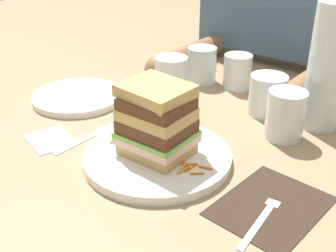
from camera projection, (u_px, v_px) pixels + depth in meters
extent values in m
plane|color=#9E8460|center=(175.00, 158.00, 0.75)|extent=(3.00, 3.00, 0.00)
cylinder|color=white|center=(157.00, 157.00, 0.74)|extent=(0.26, 0.26, 0.02)
cube|color=tan|center=(157.00, 148.00, 0.73)|extent=(0.11, 0.10, 0.02)
cube|color=beige|center=(157.00, 139.00, 0.72)|extent=(0.12, 0.10, 0.01)
cube|color=#7AB74C|center=(157.00, 134.00, 0.72)|extent=(0.12, 0.10, 0.01)
cube|color=#56331E|center=(157.00, 126.00, 0.71)|extent=(0.11, 0.10, 0.02)
cube|color=tan|center=(157.00, 114.00, 0.70)|extent=(0.11, 0.10, 0.02)
cube|color=#56331E|center=(157.00, 103.00, 0.69)|extent=(0.11, 0.09, 0.02)
cube|color=tan|center=(156.00, 91.00, 0.69)|extent=(0.11, 0.10, 0.02)
cylinder|color=orange|center=(133.00, 135.00, 0.78)|extent=(0.02, 0.02, 0.00)
cylinder|color=orange|center=(131.00, 143.00, 0.76)|extent=(0.03, 0.02, 0.00)
cylinder|color=orange|center=(128.00, 143.00, 0.76)|extent=(0.02, 0.01, 0.00)
cylinder|color=orange|center=(125.00, 136.00, 0.78)|extent=(0.03, 0.02, 0.00)
cylinder|color=orange|center=(120.00, 142.00, 0.76)|extent=(0.02, 0.02, 0.00)
cylinder|color=orange|center=(126.00, 138.00, 0.78)|extent=(0.01, 0.03, 0.00)
cylinder|color=orange|center=(112.00, 141.00, 0.77)|extent=(0.01, 0.02, 0.00)
cylinder|color=orange|center=(124.00, 142.00, 0.76)|extent=(0.01, 0.03, 0.00)
cylinder|color=orange|center=(123.00, 136.00, 0.79)|extent=(0.01, 0.02, 0.00)
cylinder|color=orange|center=(182.00, 164.00, 0.70)|extent=(0.02, 0.01, 0.00)
cylinder|color=orange|center=(183.00, 168.00, 0.69)|extent=(0.01, 0.03, 0.00)
cylinder|color=orange|center=(197.00, 174.00, 0.67)|extent=(0.02, 0.02, 0.00)
cylinder|color=orange|center=(186.00, 164.00, 0.70)|extent=(0.03, 0.01, 0.00)
cylinder|color=orange|center=(205.00, 168.00, 0.69)|extent=(0.02, 0.01, 0.00)
cylinder|color=orange|center=(190.00, 164.00, 0.70)|extent=(0.02, 0.02, 0.00)
cylinder|color=orange|center=(191.00, 168.00, 0.69)|extent=(0.00, 0.03, 0.00)
cylinder|color=orange|center=(184.00, 170.00, 0.68)|extent=(0.01, 0.03, 0.00)
cube|color=#38281E|center=(271.00, 206.00, 0.63)|extent=(0.14, 0.18, 0.00)
cube|color=silver|center=(256.00, 225.00, 0.58)|extent=(0.02, 0.11, 0.00)
cube|color=silver|center=(273.00, 201.00, 0.63)|extent=(0.02, 0.02, 0.00)
cylinder|color=silver|center=(285.00, 194.00, 0.65)|extent=(0.01, 0.04, 0.00)
cylinder|color=silver|center=(282.00, 192.00, 0.65)|extent=(0.01, 0.04, 0.00)
cylinder|color=silver|center=(278.00, 191.00, 0.65)|extent=(0.01, 0.04, 0.00)
cylinder|color=silver|center=(275.00, 190.00, 0.66)|extent=(0.01, 0.04, 0.00)
cube|color=silver|center=(75.00, 144.00, 0.79)|extent=(0.01, 0.10, 0.00)
cube|color=silver|center=(113.00, 124.00, 0.86)|extent=(0.02, 0.11, 0.00)
cylinder|color=white|center=(285.00, 115.00, 0.79)|extent=(0.07, 0.07, 0.09)
cylinder|color=#E55638|center=(285.00, 120.00, 0.80)|extent=(0.07, 0.07, 0.07)
cylinder|color=silver|center=(328.00, 68.00, 0.80)|extent=(0.07, 0.07, 0.25)
cylinder|color=silver|center=(267.00, 95.00, 0.89)|extent=(0.08, 0.08, 0.08)
cylinder|color=silver|center=(202.00, 65.00, 1.05)|extent=(0.07, 0.07, 0.09)
cylinder|color=silver|center=(237.00, 72.00, 1.02)|extent=(0.07, 0.07, 0.08)
cylinder|color=silver|center=(171.00, 76.00, 0.98)|extent=(0.08, 0.08, 0.09)
cylinder|color=white|center=(78.00, 97.00, 0.97)|extent=(0.21, 0.21, 0.01)
cube|color=pink|center=(50.00, 139.00, 0.81)|extent=(0.11, 0.10, 0.00)
cylinder|color=#936647|center=(188.00, 56.00, 1.16)|extent=(0.06, 0.27, 0.06)
cylinder|color=#936647|center=(307.00, 85.00, 0.97)|extent=(0.06, 0.27, 0.06)
sphere|color=#936647|center=(157.00, 69.00, 1.07)|extent=(0.06, 0.06, 0.06)
sphere|color=#936647|center=(281.00, 104.00, 0.88)|extent=(0.06, 0.06, 0.06)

